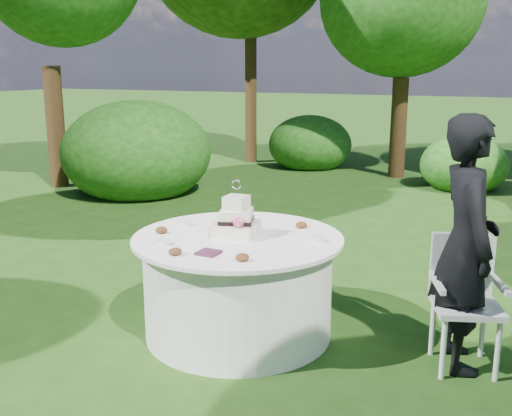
{
  "coord_description": "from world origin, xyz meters",
  "views": [
    {
      "loc": [
        1.99,
        -3.76,
        1.99
      ],
      "look_at": [
        0.15,
        0.0,
        1.0
      ],
      "focal_mm": 42.0,
      "sensor_mm": 36.0,
      "label": 1
    }
  ],
  "objects_px": {
    "table": "(238,285)",
    "cake": "(237,221)",
    "guest": "(466,244)",
    "chair": "(464,291)",
    "napkins": "(209,253)"
  },
  "relations": [
    {
      "from": "table",
      "to": "chair",
      "type": "bearing_deg",
      "value": 9.48
    },
    {
      "from": "napkins",
      "to": "chair",
      "type": "relative_size",
      "value": 0.16
    },
    {
      "from": "table",
      "to": "cake",
      "type": "distance_m",
      "value": 0.5
    },
    {
      "from": "guest",
      "to": "table",
      "type": "relative_size",
      "value": 1.1
    },
    {
      "from": "guest",
      "to": "cake",
      "type": "distance_m",
      "value": 1.6
    },
    {
      "from": "guest",
      "to": "table",
      "type": "bearing_deg",
      "value": 75.38
    },
    {
      "from": "napkins",
      "to": "table",
      "type": "xyz_separation_m",
      "value": [
        -0.03,
        0.47,
        -0.39
      ]
    },
    {
      "from": "cake",
      "to": "guest",
      "type": "bearing_deg",
      "value": 8.14
    },
    {
      "from": "guest",
      "to": "table",
      "type": "distance_m",
      "value": 1.66
    },
    {
      "from": "napkins",
      "to": "guest",
      "type": "xyz_separation_m",
      "value": [
        1.55,
        0.71,
        0.08
      ]
    },
    {
      "from": "guest",
      "to": "chair",
      "type": "distance_m",
      "value": 0.34
    },
    {
      "from": "napkins",
      "to": "cake",
      "type": "height_order",
      "value": "cake"
    },
    {
      "from": "guest",
      "to": "cake",
      "type": "xyz_separation_m",
      "value": [
        -1.59,
        -0.23,
        0.03
      ]
    },
    {
      "from": "napkins",
      "to": "table",
      "type": "height_order",
      "value": "napkins"
    },
    {
      "from": "napkins",
      "to": "table",
      "type": "relative_size",
      "value": 0.09
    }
  ]
}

